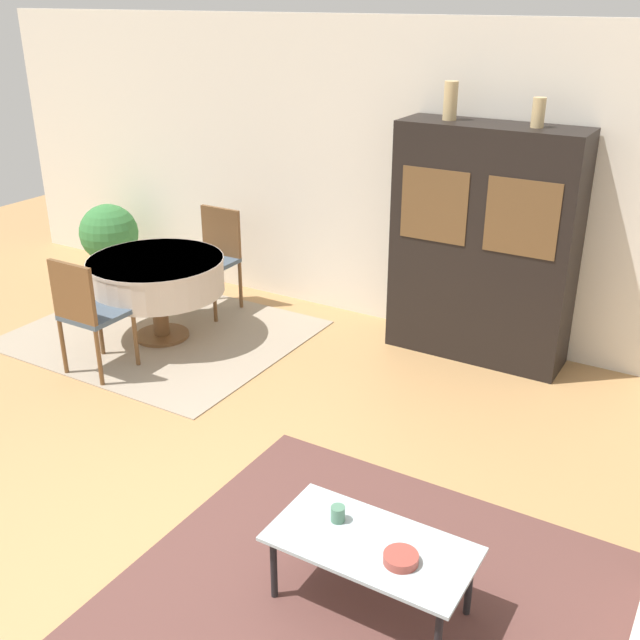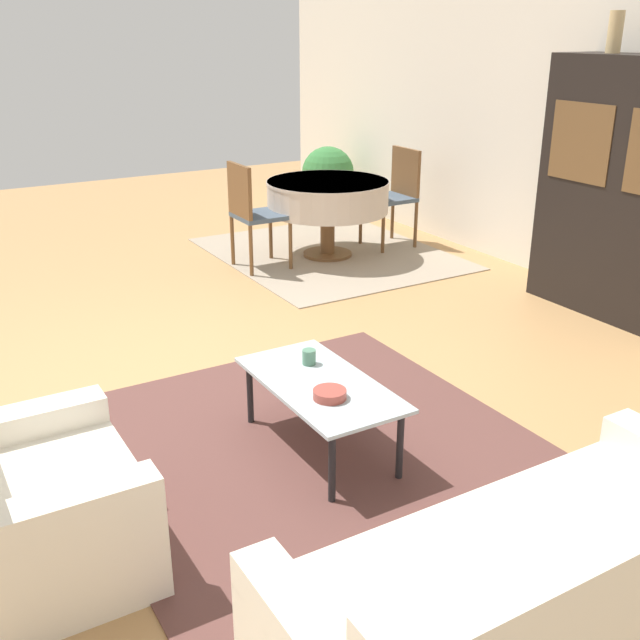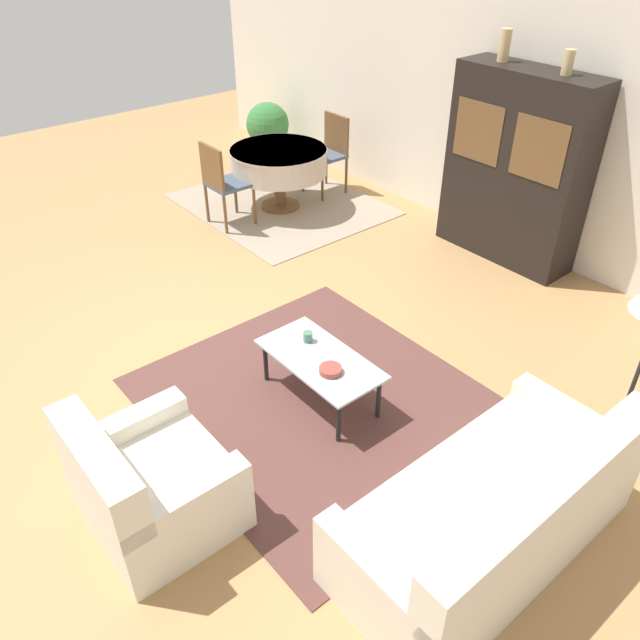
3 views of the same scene
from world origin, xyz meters
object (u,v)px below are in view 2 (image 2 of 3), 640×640
display_cabinet (634,192)px  cup (309,357)px  armchair (21,509)px  coffee_table (320,389)px  dining_chair_near (252,209)px  bowl (330,394)px  vase_tall (615,32)px  dining_table (328,197)px  potted_plant (328,177)px  couch (553,605)px  dining_chair_far (396,191)px

display_cabinet → cup: (0.34, -3.00, -0.53)m
armchair → coffee_table: bearing=97.9°
coffee_table → dining_chair_near: size_ratio=1.03×
armchair → bowl: 1.49m
coffee_table → dining_chair_near: bearing=160.4°
vase_tall → dining_table: bearing=-151.8°
armchair → dining_chair_near: (-3.30, 2.64, 0.26)m
armchair → coffee_table: 1.55m
cup → dining_chair_near: bearing=160.1°
dining_table → potted_plant: (-1.52, 0.92, -0.14)m
armchair → display_cabinet: size_ratio=0.47×
display_cabinet → couch: bearing=-54.3°
dining_table → bowl: 3.82m
potted_plant → dining_table: bearing=-31.2°
couch → bowl: couch is taller
dining_table → dining_chair_far: size_ratio=1.21×
cup → coffee_table: bearing=-15.5°
display_cabinet → potted_plant: (-4.04, -0.23, -0.52)m
dining_table → bowl: size_ratio=6.99×
armchair → cup: (-0.44, 1.60, 0.14)m
couch → cup: size_ratio=22.80×
cup → display_cabinet: bearing=96.5°
armchair → potted_plant: bearing=137.9°
bowl → armchair: bearing=-88.8°
dining_table → vase_tall: bearing=28.2°
coffee_table → display_cabinet: display_cabinet is taller
display_cabinet → dining_chair_near: display_cabinet is taller
display_cabinet → dining_table: size_ratio=1.65×
potted_plant → dining_chair_near: bearing=-48.7°
dining_chair_far → vase_tall: (2.15, 0.35, 1.52)m
couch → dining_chair_near: bearing=76.1°
armchair → dining_chair_near: 4.23m
couch → vase_tall: (-2.63, 3.15, 1.78)m
bowl → coffee_table: bearing=164.2°
couch → vase_tall: size_ratio=6.49×
dining_chair_far → bowl: size_ratio=5.80×
cup → bowl: (0.40, -0.11, -0.02)m
cup → bowl: bearing=-15.6°
dining_chair_far → bowl: dining_chair_far is taller
dining_chair_far → vase_tall: vase_tall is taller
coffee_table → potted_plant: 5.41m
vase_tall → armchair: bearing=-76.0°
coffee_table → dining_chair_near: 3.29m
armchair → dining_chair_far: size_ratio=0.94×
coffee_table → display_cabinet: size_ratio=0.52×
display_cabinet → bowl: bearing=-76.5°
dining_table → vase_tall: 2.86m
coffee_table → dining_table: 3.64m
bowl → potted_plant: 5.59m
display_cabinet → vase_tall: bearing=179.9°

